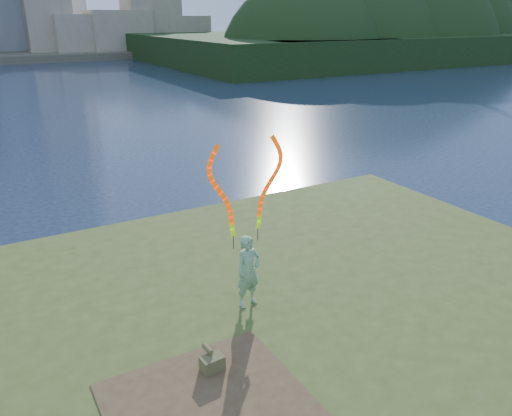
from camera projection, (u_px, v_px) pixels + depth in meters
ground at (238, 316)px, 12.07m from camera, size 320.00×320.00×0.00m
grassy_knoll at (291, 357)px, 10.09m from camera, size 20.00×18.00×0.80m
dirt_patch at (210, 407)px, 8.17m from camera, size 3.20×3.00×0.02m
wooded_hill at (378, 56)px, 88.14m from camera, size 78.00×50.00×63.00m
woman_with_ribbons at (248, 246)px, 10.61m from camera, size 2.04×0.53×4.03m
canvas_bag at (212, 363)px, 8.98m from camera, size 0.43×0.48×0.39m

